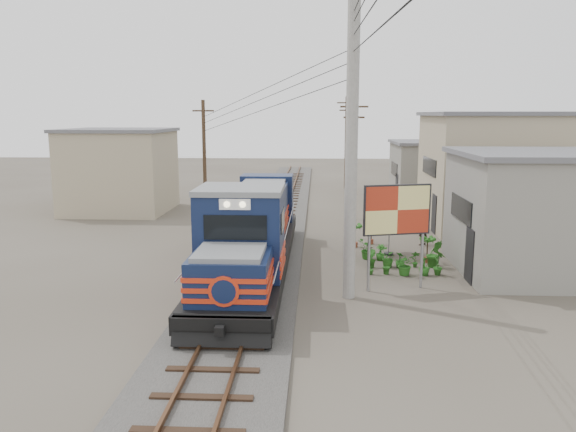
# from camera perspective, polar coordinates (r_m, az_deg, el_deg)

# --- Properties ---
(ground) EXTENTS (120.00, 120.00, 0.00)m
(ground) POSITION_cam_1_polar(r_m,az_deg,el_deg) (19.77, -4.19, -7.62)
(ground) COLOR #473F35
(ground) RESTS_ON ground
(ballast) EXTENTS (3.60, 70.00, 0.16)m
(ballast) POSITION_cam_1_polar(r_m,az_deg,el_deg) (29.38, -1.80, -1.48)
(ballast) COLOR #595651
(ballast) RESTS_ON ground
(track) EXTENTS (1.15, 70.00, 0.12)m
(track) POSITION_cam_1_polar(r_m,az_deg,el_deg) (29.34, -1.80, -1.14)
(track) COLOR #51331E
(track) RESTS_ON ground
(locomotive) EXTENTS (2.73, 14.82, 3.67)m
(locomotive) POSITION_cam_1_polar(r_m,az_deg,el_deg) (21.34, -3.56, -1.74)
(locomotive) COLOR black
(locomotive) RESTS_ON ground
(utility_pole_main) EXTENTS (0.40, 0.40, 10.00)m
(utility_pole_main) POSITION_cam_1_polar(r_m,az_deg,el_deg) (18.23, 6.47, 6.87)
(utility_pole_main) COLOR #9E9B93
(utility_pole_main) RESTS_ON ground
(wooden_pole_mid) EXTENTS (1.60, 0.24, 7.00)m
(wooden_pole_mid) POSITION_cam_1_polar(r_m,az_deg,el_deg) (32.82, 6.65, 6.04)
(wooden_pole_mid) COLOR #4C3826
(wooden_pole_mid) RESTS_ON ground
(wooden_pole_far) EXTENTS (1.60, 0.24, 7.50)m
(wooden_pole_far) POSITION_cam_1_polar(r_m,az_deg,el_deg) (46.77, 5.93, 7.61)
(wooden_pole_far) COLOR #4C3826
(wooden_pole_far) RESTS_ON ground
(wooden_pole_left) EXTENTS (1.60, 0.24, 7.00)m
(wooden_pole_left) POSITION_cam_1_polar(r_m,az_deg,el_deg) (37.48, -8.50, 6.52)
(wooden_pole_left) COLOR #4C3826
(wooden_pole_left) RESTS_ON ground
(power_lines) EXTENTS (9.65, 19.00, 3.30)m
(power_lines) POSITION_cam_1_polar(r_m,az_deg,el_deg) (27.32, -2.46, 13.42)
(power_lines) COLOR black
(power_lines) RESTS_ON ground
(shophouse_front) EXTENTS (7.35, 6.30, 4.70)m
(shophouse_front) POSITION_cam_1_polar(r_m,az_deg,el_deg) (23.79, 25.40, 0.32)
(shophouse_front) COLOR gray
(shophouse_front) RESTS_ON ground
(shophouse_mid) EXTENTS (8.40, 7.35, 6.20)m
(shophouse_mid) POSITION_cam_1_polar(r_m,az_deg,el_deg) (32.42, 21.15, 4.36)
(shophouse_mid) COLOR tan
(shophouse_mid) RESTS_ON ground
(shophouse_back) EXTENTS (6.30, 6.30, 4.20)m
(shophouse_back) POSITION_cam_1_polar(r_m,az_deg,el_deg) (41.75, 14.86, 4.50)
(shophouse_back) COLOR gray
(shophouse_back) RESTS_ON ground
(shophouse_left) EXTENTS (6.30, 6.30, 5.20)m
(shophouse_left) POSITION_cam_1_polar(r_m,az_deg,el_deg) (36.97, -16.72, 4.48)
(shophouse_left) COLOR tan
(shophouse_left) RESTS_ON ground
(billboard) EXTENTS (2.36, 0.73, 3.72)m
(billboard) POSITION_cam_1_polar(r_m,az_deg,el_deg) (19.60, 11.03, 0.35)
(billboard) COLOR #99999E
(billboard) RESTS_ON ground
(market_umbrella) EXTENTS (2.40, 2.40, 2.36)m
(market_umbrella) POSITION_cam_1_polar(r_m,az_deg,el_deg) (24.61, 10.32, 0.78)
(market_umbrella) COLOR black
(market_umbrella) RESTS_ON ground
(vendor) EXTENTS (0.65, 0.63, 1.50)m
(vendor) POSITION_cam_1_polar(r_m,az_deg,el_deg) (27.07, 13.54, -1.33)
(vendor) COLOR black
(vendor) RESTS_ON ground
(plant_nursery) EXTENTS (3.40, 3.24, 1.12)m
(plant_nursery) POSITION_cam_1_polar(r_m,az_deg,el_deg) (22.87, 11.32, -4.19)
(plant_nursery) COLOR #26661D
(plant_nursery) RESTS_ON ground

